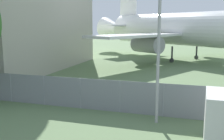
% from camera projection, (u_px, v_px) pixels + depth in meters
% --- Properties ---
extents(perimeter_fence, '(56.07, 0.07, 1.94)m').
position_uv_depth(perimeter_fence, '(120.00, 97.00, 15.51)').
color(perimeter_fence, gray).
rests_on(perimeter_fence, ground).
extents(airplane, '(36.10, 28.68, 13.93)m').
position_uv_depth(airplane, '(192.00, 30.00, 36.50)').
color(airplane, white).
rests_on(airplane, ground).
extents(light_mast, '(0.44, 0.44, 8.84)m').
position_uv_depth(light_mast, '(159.00, 22.00, 13.13)').
color(light_mast, '#99999E').
rests_on(light_mast, ground).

